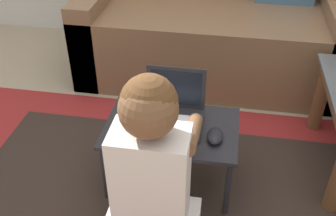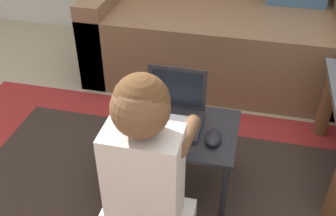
# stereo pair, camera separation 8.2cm
# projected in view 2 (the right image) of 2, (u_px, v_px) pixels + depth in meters

# --- Properties ---
(ground_plane) EXTENTS (16.00, 16.00, 0.00)m
(ground_plane) POSITION_uv_depth(u_px,v_px,m) (163.00, 171.00, 1.90)
(ground_plane) COLOR gray
(area_rug) EXTENTS (2.51, 1.57, 0.01)m
(area_rug) POSITION_uv_depth(u_px,v_px,m) (161.00, 208.00, 1.71)
(area_rug) COLOR maroon
(area_rug) RESTS_ON ground_plane
(couch) EXTENTS (1.63, 0.84, 0.82)m
(couch) POSITION_uv_depth(u_px,v_px,m) (223.00, 30.00, 2.54)
(couch) COLOR brown
(couch) RESTS_ON ground_plane
(laptop_desk) EXTENTS (0.57, 0.37, 0.32)m
(laptop_desk) POSITION_uv_depth(u_px,v_px,m) (171.00, 133.00, 1.70)
(laptop_desk) COLOR black
(laptop_desk) RESTS_ON ground_plane
(laptop) EXTENTS (0.26, 0.21, 0.22)m
(laptop) POSITION_uv_depth(u_px,v_px,m) (173.00, 114.00, 1.68)
(laptop) COLOR #232328
(laptop) RESTS_ON laptop_desk
(computer_mouse) EXTENTS (0.07, 0.11, 0.04)m
(computer_mouse) POSITION_uv_depth(u_px,v_px,m) (213.00, 138.00, 1.59)
(computer_mouse) COLOR black
(computer_mouse) RESTS_ON laptop_desk
(person_seated) EXTENTS (0.35, 0.41, 0.77)m
(person_seated) POSITION_uv_depth(u_px,v_px,m) (144.00, 177.00, 1.37)
(person_seated) COLOR silver
(person_seated) RESTS_ON ground_plane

